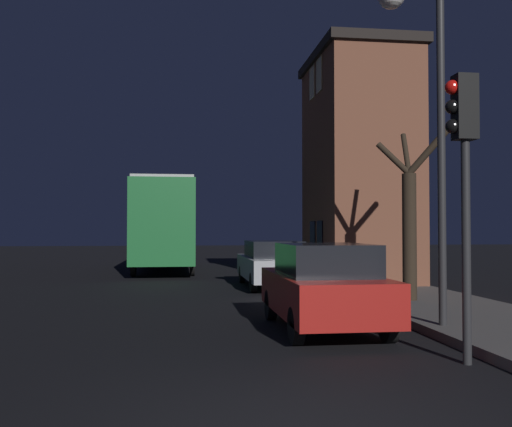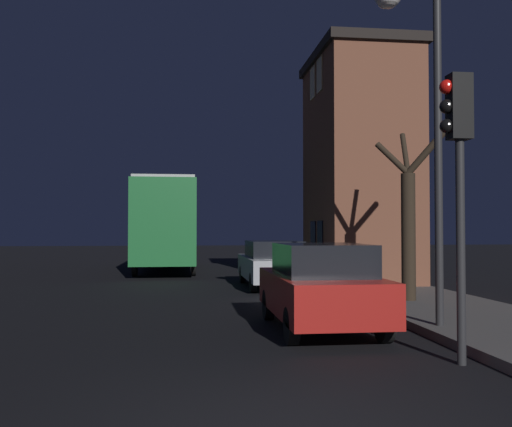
{
  "view_description": "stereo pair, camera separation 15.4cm",
  "coord_description": "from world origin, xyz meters",
  "px_view_note": "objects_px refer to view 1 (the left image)",
  "views": [
    {
      "loc": [
        -1.1,
        -5.01,
        1.84
      ],
      "look_at": [
        1.14,
        12.16,
        2.32
      ],
      "focal_mm": 40.0,
      "sensor_mm": 36.0,
      "label": 1
    },
    {
      "loc": [
        -0.95,
        -5.03,
        1.84
      ],
      "look_at": [
        1.14,
        12.16,
        2.32
      ],
      "focal_mm": 40.0,
      "sensor_mm": 36.0,
      "label": 2
    }
  ],
  "objects_px": {
    "bare_tree": "(411,219)",
    "bus": "(166,219)",
    "streetlamp": "(417,75)",
    "car_near_lane": "(324,286)",
    "traffic_light": "(463,155)",
    "car_mid_lane": "(273,263)"
  },
  "relations": [
    {
      "from": "bare_tree",
      "to": "bus",
      "type": "bearing_deg",
      "value": 115.49
    },
    {
      "from": "streetlamp",
      "to": "car_near_lane",
      "type": "bearing_deg",
      "value": 157.05
    },
    {
      "from": "traffic_light",
      "to": "streetlamp",
      "type": "bearing_deg",
      "value": 82.56
    },
    {
      "from": "bare_tree",
      "to": "car_mid_lane",
      "type": "relative_size",
      "value": 0.91
    },
    {
      "from": "car_near_lane",
      "to": "car_mid_lane",
      "type": "bearing_deg",
      "value": 87.77
    },
    {
      "from": "traffic_light",
      "to": "bus",
      "type": "bearing_deg",
      "value": 103.8
    },
    {
      "from": "traffic_light",
      "to": "bare_tree",
      "type": "distance_m",
      "value": 5.9
    },
    {
      "from": "car_mid_lane",
      "to": "streetlamp",
      "type": "bearing_deg",
      "value": -81.64
    },
    {
      "from": "streetlamp",
      "to": "bus",
      "type": "xyz_separation_m",
      "value": [
        -4.82,
        16.34,
        -2.26
      ]
    },
    {
      "from": "traffic_light",
      "to": "car_near_lane",
      "type": "height_order",
      "value": "traffic_light"
    },
    {
      "from": "car_mid_lane",
      "to": "bus",
      "type": "bearing_deg",
      "value": 114.35
    },
    {
      "from": "traffic_light",
      "to": "car_mid_lane",
      "type": "distance_m",
      "value": 10.82
    },
    {
      "from": "bare_tree",
      "to": "car_near_lane",
      "type": "bearing_deg",
      "value": -135.35
    },
    {
      "from": "traffic_light",
      "to": "bus",
      "type": "height_order",
      "value": "traffic_light"
    },
    {
      "from": "bus",
      "to": "traffic_light",
      "type": "bearing_deg",
      "value": -76.2
    },
    {
      "from": "streetlamp",
      "to": "bare_tree",
      "type": "height_order",
      "value": "streetlamp"
    },
    {
      "from": "bare_tree",
      "to": "streetlamp",
      "type": "bearing_deg",
      "value": -110.74
    },
    {
      "from": "bus",
      "to": "car_near_lane",
      "type": "height_order",
      "value": "bus"
    },
    {
      "from": "car_near_lane",
      "to": "streetlamp",
      "type": "bearing_deg",
      "value": -22.95
    },
    {
      "from": "bare_tree",
      "to": "bus",
      "type": "distance_m",
      "value": 14.26
    },
    {
      "from": "bare_tree",
      "to": "car_mid_lane",
      "type": "height_order",
      "value": "bare_tree"
    },
    {
      "from": "streetlamp",
      "to": "car_near_lane",
      "type": "xyz_separation_m",
      "value": [
        -1.54,
        0.65,
        -3.74
      ]
    }
  ]
}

